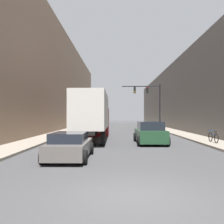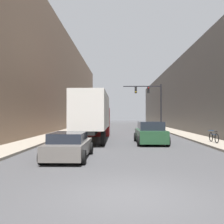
% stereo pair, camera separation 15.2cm
% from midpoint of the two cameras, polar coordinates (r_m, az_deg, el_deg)
% --- Properties ---
extents(ground_plane, '(200.00, 200.00, 0.00)m').
position_cam_midpoint_polar(ground_plane, '(6.96, 4.31, -18.64)').
color(ground_plane, '#424244').
extents(sidewalk_right, '(2.36, 80.00, 0.15)m').
position_cam_midpoint_polar(sidewalk_right, '(37.40, 12.26, -3.95)').
color(sidewalk_right, gray).
rests_on(sidewalk_right, ground).
extents(sidewalk_left, '(2.36, 80.00, 0.15)m').
position_cam_midpoint_polar(sidewalk_left, '(37.25, -9.29, -3.97)').
color(sidewalk_left, gray).
rests_on(sidewalk_left, ground).
extents(building_right, '(6.00, 80.00, 10.20)m').
position_cam_midpoint_polar(building_right, '(38.50, 18.36, 3.64)').
color(building_right, '#66605B').
rests_on(building_right, ground).
extents(building_left, '(6.00, 80.00, 14.97)m').
position_cam_midpoint_polar(building_left, '(38.53, -15.45, 7.19)').
color(building_left, '#846B56').
rests_on(building_left, ground).
extents(semi_truck, '(2.44, 11.58, 3.93)m').
position_cam_midpoint_polar(semi_truck, '(21.97, -4.48, -0.63)').
color(semi_truck, silver).
rests_on(semi_truck, ground).
extents(sedan_car, '(2.04, 4.25, 1.31)m').
position_cam_midpoint_polar(sedan_car, '(12.58, -9.96, -7.64)').
color(sedan_car, slate).
rests_on(sedan_car, ground).
extents(suv_car, '(2.23, 4.73, 1.69)m').
position_cam_midpoint_polar(suv_car, '(19.21, 8.45, -4.78)').
color(suv_car, '#234C2D').
rests_on(suv_car, ground).
extents(traffic_signal_gantry, '(5.33, 0.35, 6.49)m').
position_cam_midpoint_polar(traffic_signal_gantry, '(35.05, 8.83, 2.96)').
color(traffic_signal_gantry, black).
rests_on(traffic_signal_gantry, ground).
extents(parked_bicycle, '(0.44, 1.82, 0.86)m').
position_cam_midpoint_polar(parked_bicycle, '(19.93, 21.94, -5.36)').
color(parked_bicycle, black).
rests_on(parked_bicycle, sidewalk_right).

